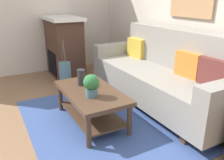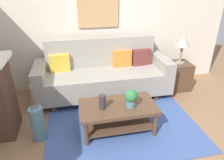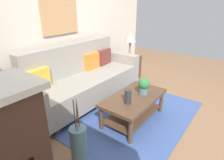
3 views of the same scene
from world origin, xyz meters
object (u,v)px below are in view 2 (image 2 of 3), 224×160
framed_painting (98,10)px  couch (103,74)px  throw_pillow_mustard (60,63)px  side_table (178,76)px  tabletop_vase (102,102)px  coffee_table (118,112)px  throw_pillow_maroon (141,57)px  floor_vase (38,124)px  table_lamp (183,42)px  potted_plant_tabletop (131,98)px  throw_pillow_orange (122,58)px

framed_painting → couch: bearing=-90.0°
throw_pillow_mustard → side_table: 2.36m
throw_pillow_mustard → tabletop_vase: throw_pillow_mustard is taller
coffee_table → framed_painting: bearing=91.0°
throw_pillow_maroon → tabletop_vase: throw_pillow_maroon is taller
throw_pillow_maroon → coffee_table: (-0.76, -1.22, -0.37)m
couch → throw_pillow_mustard: bearing=171.0°
throw_pillow_mustard → side_table: (2.32, -0.17, -0.40)m
couch → throw_pillow_mustard: size_ratio=6.86×
tabletop_vase → floor_vase: bearing=176.0°
throw_pillow_mustard → table_lamp: bearing=-4.3°
couch → potted_plant_tabletop: couch is taller
tabletop_vase → throw_pillow_maroon: bearing=51.6°
framed_painting → throw_pillow_orange: bearing=-40.9°
throw_pillow_orange → side_table: throw_pillow_orange is taller
tabletop_vase → table_lamp: 2.09m
potted_plant_tabletop → table_lamp: 1.79m
throw_pillow_orange → tabletop_vase: size_ratio=1.74×
couch → framed_painting: size_ratio=3.22×
coffee_table → side_table: side_table is taller
floor_vase → potted_plant_tabletop: bearing=-4.3°
throw_pillow_mustard → side_table: throw_pillow_mustard is taller
throw_pillow_mustard → framed_painting: bearing=23.4°
coffee_table → floor_vase: 1.13m
throw_pillow_mustard → floor_vase: throw_pillow_mustard is taller
throw_pillow_mustard → couch: bearing=-9.0°
tabletop_vase → framed_painting: bearing=82.8°
coffee_table → couch: bearing=91.4°
potted_plant_tabletop → side_table: (1.34, 1.11, -0.29)m
throw_pillow_mustard → throw_pillow_maroon: size_ratio=1.00×
couch → throw_pillow_orange: size_ratio=6.86×
framed_painting → tabletop_vase: bearing=-97.2°
throw_pillow_orange → potted_plant_tabletop: throw_pillow_orange is taller
couch → tabletop_vase: (-0.20, -1.12, 0.10)m
couch → throw_pillow_orange: couch is taller
throw_pillow_orange → table_lamp: size_ratio=0.63×
tabletop_vase → framed_painting: size_ratio=0.27×
table_lamp → throw_pillow_maroon: bearing=167.0°
throw_pillow_maroon → table_lamp: size_ratio=0.63×
coffee_table → floor_vase: size_ratio=2.18×
throw_pillow_orange → coffee_table: 1.32m
couch → table_lamp: size_ratio=4.33×
throw_pillow_mustard → throw_pillow_maroon: (1.57, 0.00, 0.00)m
throw_pillow_maroon → framed_painting: size_ratio=0.47×
floor_vase → couch: bearing=43.8°
couch → coffee_table: bearing=-88.6°
couch → framed_painting: bearing=90.0°
couch → throw_pillow_maroon: couch is taller
table_lamp → framed_painting: bearing=161.5°
throw_pillow_maroon → tabletop_vase: 1.60m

